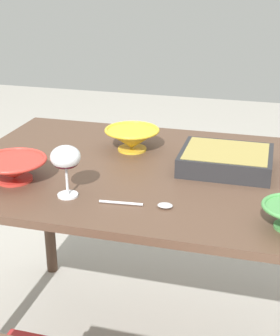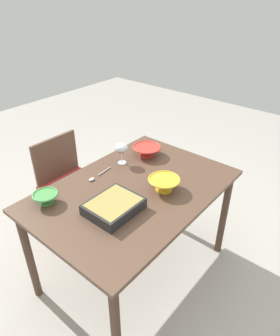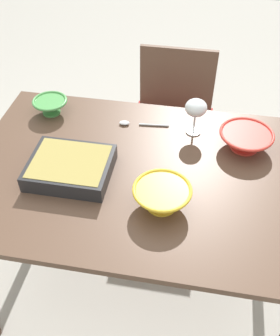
# 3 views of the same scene
# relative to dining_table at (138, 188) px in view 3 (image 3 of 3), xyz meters

# --- Properties ---
(ground_plane) EXTENTS (8.00, 8.00, 0.00)m
(ground_plane) POSITION_rel_dining_table_xyz_m (0.00, 0.00, -0.68)
(ground_plane) COLOR #B2ADA3
(dining_table) EXTENTS (1.31, 0.90, 0.77)m
(dining_table) POSITION_rel_dining_table_xyz_m (0.00, 0.00, 0.00)
(dining_table) COLOR brown
(dining_table) RESTS_ON ground_plane
(chair) EXTENTS (0.45, 0.43, 0.82)m
(chair) POSITION_rel_dining_table_xyz_m (-0.06, -0.80, -0.21)
(chair) COLOR #B22D2D
(chair) RESTS_ON ground_plane
(wine_glass) EXTENTS (0.09, 0.09, 0.16)m
(wine_glass) POSITION_rel_dining_table_xyz_m (-0.19, -0.28, 0.21)
(wine_glass) COLOR white
(wine_glass) RESTS_ON dining_table
(casserole_dish) EXTENTS (0.30, 0.25, 0.07)m
(casserole_dish) POSITION_rel_dining_table_xyz_m (0.24, 0.06, 0.13)
(casserole_dish) COLOR #262628
(casserole_dish) RESTS_ON dining_table
(mixing_bowl) EXTENTS (0.22, 0.22, 0.07)m
(mixing_bowl) POSITION_rel_dining_table_xyz_m (-0.40, -0.21, 0.14)
(mixing_bowl) COLOR red
(mixing_bowl) RESTS_ON dining_table
(small_bowl) EXTENTS (0.20, 0.20, 0.08)m
(small_bowl) POSITION_rel_dining_table_xyz_m (-0.11, 0.16, 0.14)
(small_bowl) COLOR yellow
(small_bowl) RESTS_ON dining_table
(serving_bowl) EXTENTS (0.15, 0.15, 0.07)m
(serving_bowl) POSITION_rel_dining_table_xyz_m (0.45, -0.30, 0.13)
(serving_bowl) COLOR #4C994C
(serving_bowl) RESTS_ON dining_table
(serving_spoon) EXTENTS (0.22, 0.04, 0.01)m
(serving_spoon) POSITION_rel_dining_table_xyz_m (0.07, -0.28, 0.10)
(serving_spoon) COLOR silver
(serving_spoon) RESTS_ON dining_table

